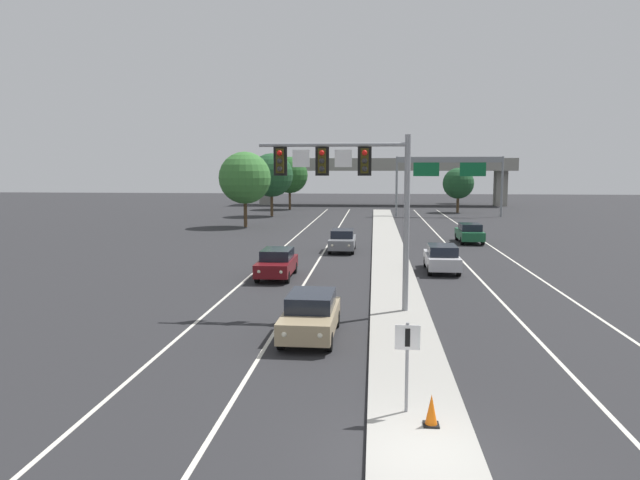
% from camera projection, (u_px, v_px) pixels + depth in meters
% --- Properties ---
extents(ground_plane, '(260.00, 260.00, 0.00)m').
position_uv_depth(ground_plane, '(424.00, 459.00, 12.16)').
color(ground_plane, '#28282B').
extents(median_island, '(2.40, 110.00, 0.15)m').
position_uv_depth(median_island, '(395.00, 285.00, 29.94)').
color(median_island, '#9E9B93').
rests_on(median_island, ground).
extents(lane_stripe_oncoming_center, '(0.14, 100.00, 0.01)m').
position_uv_depth(lane_stripe_oncoming_center, '(317.00, 263.00, 37.30)').
color(lane_stripe_oncoming_center, silver).
rests_on(lane_stripe_oncoming_center, ground).
extents(lane_stripe_receding_center, '(0.14, 100.00, 0.01)m').
position_uv_depth(lane_stripe_receding_center, '(467.00, 266.00, 36.44)').
color(lane_stripe_receding_center, silver).
rests_on(lane_stripe_receding_center, ground).
extents(edge_stripe_left, '(0.14, 100.00, 0.01)m').
position_uv_depth(edge_stripe_left, '(265.00, 263.00, 37.60)').
color(edge_stripe_left, silver).
rests_on(edge_stripe_left, ground).
extents(edge_stripe_right, '(0.14, 100.00, 0.01)m').
position_uv_depth(edge_stripe_right, '(522.00, 266.00, 36.14)').
color(edge_stripe_right, silver).
rests_on(edge_stripe_right, ground).
extents(overhead_signal_mast, '(6.17, 0.44, 7.20)m').
position_uv_depth(overhead_signal_mast, '(354.00, 182.00, 23.88)').
color(overhead_signal_mast, gray).
rests_on(overhead_signal_mast, median_island).
extents(median_sign_post, '(0.60, 0.10, 2.20)m').
position_uv_depth(median_sign_post, '(407.00, 354.00, 14.01)').
color(median_sign_post, gray).
rests_on(median_sign_post, median_island).
extents(car_oncoming_tan, '(1.88, 4.49, 1.58)m').
position_uv_depth(car_oncoming_tan, '(311.00, 315.00, 20.89)').
color(car_oncoming_tan, tan).
rests_on(car_oncoming_tan, ground).
extents(car_oncoming_darkred, '(1.83, 4.47, 1.58)m').
position_uv_depth(car_oncoming_darkred, '(277.00, 263.00, 32.34)').
color(car_oncoming_darkred, '#5B0F14').
rests_on(car_oncoming_darkred, ground).
extents(car_oncoming_grey, '(1.83, 4.47, 1.58)m').
position_uv_depth(car_oncoming_grey, '(342.00, 240.00, 42.65)').
color(car_oncoming_grey, slate).
rests_on(car_oncoming_grey, ground).
extents(car_receding_silver, '(1.86, 4.49, 1.58)m').
position_uv_depth(car_receding_silver, '(442.00, 258.00, 34.26)').
color(car_receding_silver, '#B7B7BC').
rests_on(car_receding_silver, ground).
extents(car_receding_green, '(1.82, 4.47, 1.58)m').
position_uv_depth(car_receding_green, '(470.00, 233.00, 47.61)').
color(car_receding_green, '#195633').
rests_on(car_receding_green, ground).
extents(traffic_cone_median_nose, '(0.36, 0.36, 0.74)m').
position_uv_depth(traffic_cone_median_nose, '(431.00, 410.00, 13.38)').
color(traffic_cone_median_nose, black).
rests_on(traffic_cone_median_nose, median_island).
extents(highway_sign_gantry, '(13.28, 0.42, 7.50)m').
position_uv_depth(highway_sign_gantry, '(449.00, 167.00, 73.13)').
color(highway_sign_gantry, gray).
rests_on(highway_sign_gantry, ground).
extents(overpass_bridge, '(42.40, 6.40, 7.65)m').
position_uv_depth(overpass_bridge, '(381.00, 170.00, 96.00)').
color(overpass_bridge, gray).
rests_on(overpass_bridge, ground).
extents(tree_far_left_c, '(5.35, 5.35, 7.74)m').
position_uv_depth(tree_far_left_c, '(290.00, 175.00, 86.24)').
color(tree_far_left_c, '#4C3823').
rests_on(tree_far_left_c, ground).
extents(tree_far_right_a, '(3.68, 3.68, 5.33)m').
position_uv_depth(tree_far_right_a, '(458.00, 183.00, 100.85)').
color(tree_far_right_a, '#4C3823').
rests_on(tree_far_right_a, ground).
extents(tree_far_left_b, '(5.34, 5.34, 7.72)m').
position_uv_depth(tree_far_left_b, '(245.00, 178.00, 60.06)').
color(tree_far_left_b, '#4C3823').
rests_on(tree_far_left_b, ground).
extents(tree_far_left_a, '(5.47, 5.47, 7.92)m').
position_uv_depth(tree_far_left_a, '(272.00, 175.00, 73.84)').
color(tree_far_left_a, '#4C3823').
rests_on(tree_far_left_a, ground).
extents(tree_far_right_b, '(4.24, 4.24, 6.13)m').
position_uv_depth(tree_far_right_b, '(458.00, 183.00, 80.05)').
color(tree_far_right_b, '#4C3823').
rests_on(tree_far_right_b, ground).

